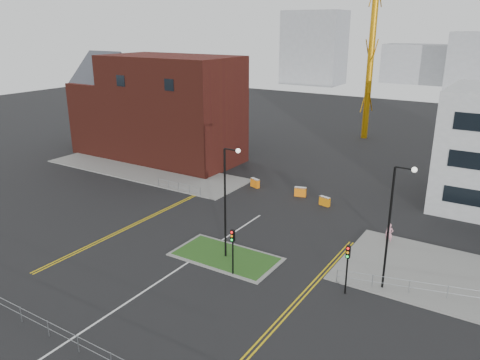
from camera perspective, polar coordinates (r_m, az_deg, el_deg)
name	(u,v)px	position (r m, az deg, el deg)	size (l,w,h in m)	color
ground	(137,296)	(33.88, -12.48, -13.66)	(200.00, 200.00, 0.00)	black
pavement_left	(144,170)	(61.17, -11.60, 1.20)	(28.00, 8.00, 0.12)	slate
island_kerb	(226,257)	(38.06, -1.76, -9.32)	(8.60, 4.60, 0.08)	slate
grass_island	(226,256)	(38.05, -1.76, -9.30)	(8.00, 4.00, 0.12)	#1D4717
brick_building	(155,108)	(65.87, -10.27, 8.57)	(24.20, 10.07, 14.24)	#4F1B13
streetlamp_island	(227,194)	(35.77, -1.55, -1.77)	(1.46, 0.36, 9.18)	black
streetlamp_right_near	(393,219)	(33.01, 18.15, -4.49)	(1.46, 0.36, 9.18)	black
traffic_light_island	(233,243)	(34.43, -0.91, -7.75)	(0.28, 0.33, 3.65)	black
traffic_light_right	(347,260)	(32.95, 12.97, -9.52)	(0.28, 0.33, 3.65)	black
railing_front	(62,333)	(30.30, -20.85, -16.99)	(24.05, 0.05, 1.10)	gray
railing_left	(179,186)	(52.38, -7.48, -0.71)	(6.05, 0.05, 1.10)	gray
centre_line	(156,283)	(35.09, -10.16, -12.28)	(0.15, 30.00, 0.01)	silver
yellow_left_a	(142,220)	(45.86, -11.86, -4.78)	(0.12, 24.00, 0.01)	gold
yellow_left_b	(144,220)	(45.67, -11.59, -4.86)	(0.12, 24.00, 0.01)	gold
yellow_right_a	(300,296)	(33.39, 7.31, -13.85)	(0.12, 20.00, 0.01)	gold
yellow_right_b	(304,297)	(33.28, 7.79, -13.98)	(0.12, 20.00, 0.01)	gold
skyline_a	(314,48)	(152.73, 9.01, 15.63)	(18.00, 12.00, 22.00)	gray
skyline_d	(433,64)	(162.90, 22.50, 12.89)	(30.00, 12.00, 12.00)	gray
pedestrian	(389,233)	(41.99, 17.73, -6.23)	(0.64, 0.42, 1.75)	#CD8493
barrier_left	(255,183)	(53.63, 1.85, -0.31)	(1.28, 0.80, 1.02)	orange
barrier_mid	(300,191)	(51.15, 7.37, -1.38)	(1.32, 0.72, 1.05)	orange
barrier_right	(325,201)	(48.95, 10.29, -2.51)	(1.20, 0.61, 0.96)	orange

